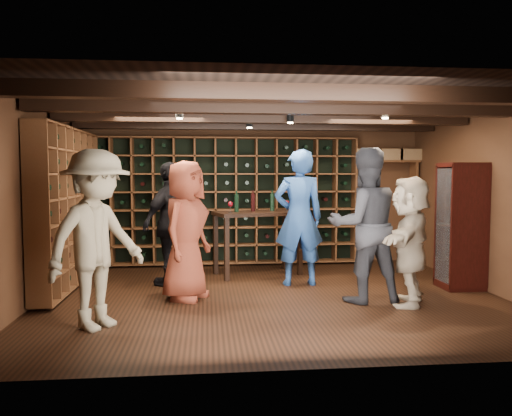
{
  "coord_description": "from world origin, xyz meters",
  "views": [
    {
      "loc": [
        -0.86,
        -6.49,
        1.63
      ],
      "look_at": [
        -0.2,
        0.2,
        1.16
      ],
      "focal_mm": 35.0,
      "sensor_mm": 36.0,
      "label": 1
    }
  ],
  "objects": [
    {
      "name": "ground",
      "position": [
        0.0,
        0.0,
        0.0
      ],
      "size": [
        6.0,
        6.0,
        0.0
      ],
      "primitive_type": "plane",
      "color": "black",
      "rests_on": "ground"
    },
    {
      "name": "room_shell",
      "position": [
        0.0,
        0.05,
        2.42
      ],
      "size": [
        6.0,
        6.0,
        6.0
      ],
      "color": "#4E2E1A",
      "rests_on": "ground"
    },
    {
      "name": "wine_rack_back",
      "position": [
        -0.52,
        2.33,
        1.15
      ],
      "size": [
        4.65,
        0.3,
        2.2
      ],
      "color": "brown",
      "rests_on": "ground"
    },
    {
      "name": "wine_rack_left",
      "position": [
        -2.83,
        0.82,
        1.15
      ],
      "size": [
        0.3,
        2.65,
        2.2
      ],
      "color": "brown",
      "rests_on": "ground"
    },
    {
      "name": "crate_shelf",
      "position": [
        2.41,
        2.32,
        1.57
      ],
      "size": [
        1.2,
        0.32,
        2.07
      ],
      "color": "brown",
      "rests_on": "ground"
    },
    {
      "name": "display_cabinet",
      "position": [
        2.71,
        0.2,
        0.86
      ],
      "size": [
        0.55,
        0.5,
        1.75
      ],
      "color": "black",
      "rests_on": "ground"
    },
    {
      "name": "man_blue_shirt",
      "position": [
        0.47,
        0.65,
        0.99
      ],
      "size": [
        0.74,
        0.5,
        1.98
      ],
      "primitive_type": "imported",
      "rotation": [
        0.0,
        0.0,
        3.18
      ],
      "color": "navy",
      "rests_on": "ground"
    },
    {
      "name": "man_grey_suit",
      "position": [
        1.13,
        -0.38,
        0.98
      ],
      "size": [
        1.0,
        0.8,
        1.95
      ],
      "primitive_type": "imported",
      "rotation": [
        0.0,
        0.0,
        3.21
      ],
      "color": "black",
      "rests_on": "ground"
    },
    {
      "name": "guest_red_floral",
      "position": [
        -1.13,
        -0.03,
        0.9
      ],
      "size": [
        0.9,
        1.04,
        1.79
      ],
      "primitive_type": "imported",
      "rotation": [
        0.0,
        0.0,
        1.12
      ],
      "color": "maroon",
      "rests_on": "ground"
    },
    {
      "name": "guest_woman_black",
      "position": [
        -1.37,
        0.82,
        0.9
      ],
      "size": [
        1.04,
        1.07,
        1.8
      ],
      "primitive_type": "imported",
      "rotation": [
        0.0,
        0.0,
        3.97
      ],
      "color": "black",
      "rests_on": "ground"
    },
    {
      "name": "guest_khaki",
      "position": [
        -2.01,
        -1.17,
        0.94
      ],
      "size": [
        1.29,
        1.39,
        1.88
      ],
      "primitive_type": "imported",
      "rotation": [
        0.0,
        0.0,
        0.92
      ],
      "color": "gray",
      "rests_on": "ground"
    },
    {
      "name": "guest_beige",
      "position": [
        1.64,
        -0.57,
        0.8
      ],
      "size": [
        1.12,
        1.53,
        1.6
      ],
      "primitive_type": "imported",
      "rotation": [
        0.0,
        0.0,
        4.22
      ],
      "color": "tan",
      "rests_on": "ground"
    },
    {
      "name": "tasting_table",
      "position": [
        -0.05,
        1.44,
        0.89
      ],
      "size": [
        1.49,
        1.03,
        1.3
      ],
      "rotation": [
        0.0,
        0.0,
        0.28
      ],
      "color": "black",
      "rests_on": "ground"
    }
  ]
}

